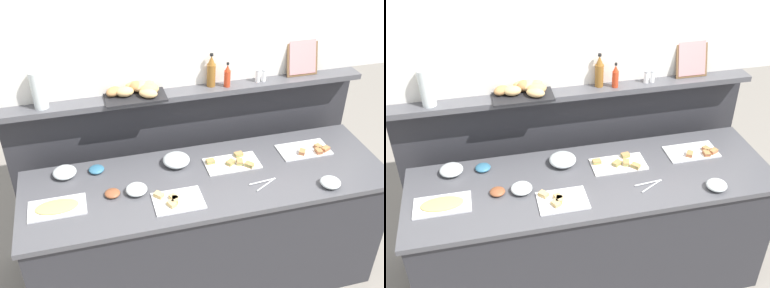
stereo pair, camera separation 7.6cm
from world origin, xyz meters
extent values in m
plane|color=gray|center=(0.00, 0.60, 0.00)|extent=(12.00, 12.00, 0.00)
cube|color=#2D2D33|center=(0.00, 0.00, 0.45)|extent=(2.33, 0.71, 0.90)
cube|color=#4C4C51|center=(0.00, 0.00, 0.92)|extent=(2.37, 0.75, 0.03)
cube|color=#2D2D33|center=(0.00, 0.56, 0.65)|extent=(2.54, 0.08, 1.30)
cube|color=#4C4C51|center=(0.00, 0.51, 1.32)|extent=(2.54, 0.22, 0.04)
cube|color=white|center=(-0.24, -0.18, 0.94)|extent=(0.30, 0.21, 0.01)
cube|color=tan|center=(-0.26, -0.18, 0.95)|extent=(0.05, 0.07, 0.01)
cube|color=#E5C666|center=(-0.26, -0.18, 0.96)|extent=(0.05, 0.07, 0.01)
cube|color=tan|center=(-0.26, -0.18, 0.97)|extent=(0.05, 0.07, 0.01)
cube|color=tan|center=(-0.28, -0.21, 0.95)|extent=(0.06, 0.07, 0.01)
cube|color=#E5C666|center=(-0.28, -0.21, 0.96)|extent=(0.06, 0.07, 0.01)
cube|color=tan|center=(-0.28, -0.21, 0.97)|extent=(0.06, 0.07, 0.01)
cube|color=tan|center=(-0.34, -0.11, 0.95)|extent=(0.07, 0.07, 0.01)
cube|color=#E5C666|center=(-0.34, -0.11, 0.96)|extent=(0.07, 0.07, 0.01)
cube|color=tan|center=(-0.34, -0.11, 0.97)|extent=(0.07, 0.07, 0.01)
cube|color=tan|center=(-0.26, -0.16, 0.95)|extent=(0.05, 0.07, 0.01)
cube|color=#E5C666|center=(-0.26, -0.16, 0.96)|extent=(0.05, 0.07, 0.01)
cube|color=tan|center=(-0.26, -0.16, 0.97)|extent=(0.05, 0.07, 0.01)
cube|color=white|center=(0.74, 0.13, 0.94)|extent=(0.36, 0.20, 0.01)
cube|color=#AD7A47|center=(0.70, 0.09, 0.95)|extent=(0.06, 0.07, 0.01)
cube|color=#B24738|center=(0.70, 0.09, 0.96)|extent=(0.06, 0.07, 0.01)
cube|color=#AD7A47|center=(0.70, 0.09, 0.97)|extent=(0.06, 0.07, 0.01)
cube|color=#AD7A47|center=(0.87, 0.08, 0.95)|extent=(0.07, 0.06, 0.01)
cube|color=#B24738|center=(0.87, 0.08, 0.96)|extent=(0.07, 0.06, 0.01)
cube|color=#AD7A47|center=(0.87, 0.08, 0.97)|extent=(0.07, 0.06, 0.01)
cube|color=#AD7A47|center=(0.82, 0.07, 0.95)|extent=(0.04, 0.06, 0.01)
cube|color=#B24738|center=(0.82, 0.07, 0.96)|extent=(0.04, 0.06, 0.01)
cube|color=#AD7A47|center=(0.82, 0.07, 0.97)|extent=(0.04, 0.06, 0.01)
cube|color=#AD7A47|center=(0.84, 0.11, 0.95)|extent=(0.06, 0.07, 0.01)
cube|color=#B24738|center=(0.84, 0.11, 0.96)|extent=(0.06, 0.07, 0.01)
cube|color=#AD7A47|center=(0.84, 0.11, 0.97)|extent=(0.06, 0.07, 0.01)
cube|color=white|center=(0.20, 0.10, 0.94)|extent=(0.36, 0.19, 0.01)
cube|color=#B7844C|center=(0.27, 0.17, 0.95)|extent=(0.06, 0.05, 0.01)
cube|color=#66994C|center=(0.27, 0.17, 0.96)|extent=(0.06, 0.05, 0.01)
cube|color=#B7844C|center=(0.27, 0.17, 0.97)|extent=(0.06, 0.05, 0.01)
cube|color=#B7844C|center=(0.30, 0.04, 0.95)|extent=(0.07, 0.07, 0.01)
cube|color=#66994C|center=(0.30, 0.04, 0.96)|extent=(0.07, 0.07, 0.01)
cube|color=#B7844C|center=(0.30, 0.04, 0.97)|extent=(0.07, 0.07, 0.01)
cube|color=#B7844C|center=(0.25, 0.08, 0.95)|extent=(0.05, 0.06, 0.01)
cube|color=#66994C|center=(0.25, 0.08, 0.96)|extent=(0.05, 0.06, 0.01)
cube|color=#B7844C|center=(0.25, 0.08, 0.97)|extent=(0.05, 0.06, 0.01)
cube|color=#B7844C|center=(0.19, 0.09, 0.95)|extent=(0.07, 0.06, 0.01)
cube|color=#66994C|center=(0.19, 0.09, 0.96)|extent=(0.07, 0.06, 0.01)
cube|color=#B7844C|center=(0.19, 0.09, 0.97)|extent=(0.07, 0.06, 0.01)
cube|color=#B7844C|center=(0.06, 0.14, 0.95)|extent=(0.06, 0.04, 0.01)
cube|color=#66994C|center=(0.06, 0.14, 0.96)|extent=(0.06, 0.04, 0.01)
cube|color=#B7844C|center=(0.06, 0.14, 0.97)|extent=(0.06, 0.04, 0.01)
cube|color=silver|center=(-0.94, -0.06, 0.94)|extent=(0.34, 0.19, 0.01)
ellipsoid|color=#E5C666|center=(-0.94, -0.06, 0.95)|extent=(0.25, 0.13, 0.01)
ellipsoid|color=silver|center=(-0.89, 0.25, 0.97)|extent=(0.15, 0.15, 0.06)
ellipsoid|color=white|center=(-0.89, 0.25, 0.96)|extent=(0.12, 0.12, 0.04)
ellipsoid|color=silver|center=(-0.16, 0.20, 0.97)|extent=(0.18, 0.18, 0.07)
ellipsoid|color=white|center=(-0.16, 0.20, 0.96)|extent=(0.14, 0.14, 0.04)
ellipsoid|color=silver|center=(-0.47, -0.03, 0.96)|extent=(0.13, 0.13, 0.05)
ellipsoid|color=#599959|center=(-0.47, -0.03, 0.95)|extent=(0.10, 0.10, 0.03)
ellipsoid|color=silver|center=(0.72, -0.27, 0.96)|extent=(0.13, 0.13, 0.05)
ellipsoid|color=#BF4C3F|center=(0.72, -0.27, 0.95)|extent=(0.10, 0.10, 0.03)
ellipsoid|color=teal|center=(-0.69, 0.25, 0.96)|extent=(0.10, 0.10, 0.04)
ellipsoid|color=brown|center=(-0.61, -0.02, 0.95)|extent=(0.10, 0.10, 0.03)
cylinder|color=#B7BABF|center=(0.33, -0.17, 0.94)|extent=(0.16, 0.10, 0.01)
cylinder|color=#B7BABF|center=(0.32, -0.13, 0.94)|extent=(0.18, 0.03, 0.01)
sphere|color=#B7BABF|center=(0.41, -0.12, 0.94)|extent=(0.01, 0.01, 0.01)
cylinder|color=#8E5B23|center=(0.16, 0.50, 1.41)|extent=(0.06, 0.06, 0.16)
cone|color=#8E5B23|center=(0.16, 0.50, 1.52)|extent=(0.05, 0.05, 0.06)
cylinder|color=black|center=(0.16, 0.50, 1.56)|extent=(0.02, 0.02, 0.02)
cylinder|color=red|center=(0.26, 0.46, 1.39)|extent=(0.04, 0.04, 0.12)
cone|color=red|center=(0.26, 0.46, 1.47)|extent=(0.04, 0.04, 0.04)
cylinder|color=black|center=(0.26, 0.46, 1.50)|extent=(0.02, 0.02, 0.02)
cylinder|color=white|center=(0.49, 0.48, 1.37)|extent=(0.03, 0.03, 0.08)
cylinder|color=#B7BABF|center=(0.49, 0.48, 1.42)|extent=(0.03, 0.03, 0.01)
cylinder|color=white|center=(0.54, 0.48, 1.37)|extent=(0.03, 0.03, 0.08)
cylinder|color=#B7BABF|center=(0.54, 0.48, 1.42)|extent=(0.03, 0.03, 0.01)
cube|color=black|center=(-0.37, 0.48, 1.34)|extent=(0.40, 0.26, 0.02)
ellipsoid|color=tan|center=(-0.32, 0.53, 1.39)|extent=(0.13, 0.17, 0.07)
ellipsoid|color=#AD7A47|center=(-0.51, 0.50, 1.38)|extent=(0.14, 0.13, 0.06)
ellipsoid|color=tan|center=(-0.28, 0.45, 1.39)|extent=(0.15, 0.12, 0.07)
ellipsoid|color=tan|center=(-0.44, 0.47, 1.38)|extent=(0.13, 0.10, 0.06)
ellipsoid|color=tan|center=(-0.28, 0.51, 1.38)|extent=(0.15, 0.18, 0.06)
ellipsoid|color=tan|center=(-0.29, 0.41, 1.38)|extent=(0.15, 0.13, 0.06)
ellipsoid|color=tan|center=(-0.35, 0.54, 1.39)|extent=(0.18, 0.14, 0.07)
ellipsoid|color=#AD7A47|center=(-0.35, 0.52, 1.39)|extent=(0.14, 0.15, 0.07)
cube|color=brown|center=(0.84, 0.52, 1.47)|extent=(0.23, 0.08, 0.26)
cube|color=#CC8C8C|center=(0.84, 0.51, 1.47)|extent=(0.20, 0.06, 0.23)
cylinder|color=silver|center=(-0.96, 0.48, 1.46)|extent=(0.09, 0.09, 0.25)
camera|label=1|loc=(-0.70, -2.24, 2.77)|focal=43.20mm
camera|label=2|loc=(-0.62, -2.26, 2.77)|focal=43.20mm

